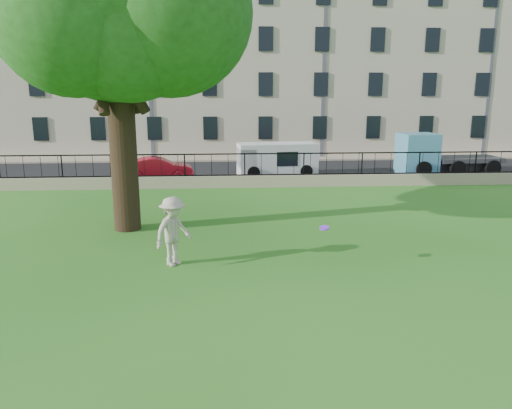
{
  "coord_description": "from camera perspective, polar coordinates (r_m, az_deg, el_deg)",
  "views": [
    {
      "loc": [
        -1.08,
        -12.85,
        4.84
      ],
      "look_at": [
        0.01,
        3.5,
        1.06
      ],
      "focal_mm": 35.0,
      "sensor_mm": 36.0,
      "label": 1
    }
  ],
  "objects": [
    {
      "name": "street",
      "position": [
        29.97,
        -1.69,
        3.72
      ],
      "size": [
        60.0,
        9.0,
        0.01
      ],
      "primitive_type": "cube",
      "color": "black",
      "rests_on": "ground"
    },
    {
      "name": "red_sedan",
      "position": [
        27.8,
        -11.09,
        4.03
      ],
      "size": [
        3.9,
        1.79,
        1.24
      ],
      "primitive_type": "imported",
      "rotation": [
        0.0,
        0.0,
        1.7
      ],
      "color": "red",
      "rests_on": "street"
    },
    {
      "name": "white_van",
      "position": [
        28.69,
        2.41,
        5.17
      ],
      "size": [
        4.6,
        2.22,
        1.86
      ],
      "primitive_type": "cube",
      "rotation": [
        0.0,
        0.0,
        0.11
      ],
      "color": "silver",
      "rests_on": "street"
    },
    {
      "name": "blue_truck",
      "position": [
        31.35,
        20.99,
        5.46
      ],
      "size": [
        5.75,
        2.29,
        2.37
      ],
      "primitive_type": "cube",
      "rotation": [
        0.0,
        0.0,
        0.05
      ],
      "color": "#4F97B9",
      "rests_on": "street"
    },
    {
      "name": "frisbee",
      "position": [
        13.85,
        7.8,
        -2.65
      ],
      "size": [
        0.29,
        0.3,
        0.12
      ],
      "primitive_type": "cylinder",
      "rotation": [
        0.21,
        -0.14,
        -0.1
      ],
      "color": "#7D29EC"
    },
    {
      "name": "ground",
      "position": [
        13.78,
        0.95,
        -7.57
      ],
      "size": [
        120.0,
        120.0,
        0.0
      ],
      "primitive_type": "plane",
      "color": "#216718",
      "rests_on": "ground"
    },
    {
      "name": "iron_railing",
      "position": [
        25.15,
        -1.3,
        4.57
      ],
      "size": [
        50.0,
        0.05,
        1.13
      ],
      "color": "black",
      "rests_on": "retaining_wall"
    },
    {
      "name": "sidewalk",
      "position": [
        35.1,
        -2.01,
        5.17
      ],
      "size": [
        60.0,
        1.4,
        0.12
      ],
      "primitive_type": "cube",
      "color": "gray",
      "rests_on": "ground"
    },
    {
      "name": "man",
      "position": [
        14.12,
        -9.44,
        -3.04
      ],
      "size": [
        1.38,
        1.44,
        1.97
      ],
      "primitive_type": "imported",
      "rotation": [
        0.0,
        0.0,
        0.86
      ],
      "color": "#B8A995",
      "rests_on": "ground"
    },
    {
      "name": "retaining_wall",
      "position": [
        25.29,
        -1.29,
        2.66
      ],
      "size": [
        50.0,
        0.4,
        0.6
      ],
      "primitive_type": "cube",
      "color": "gray",
      "rests_on": "ground"
    },
    {
      "name": "building_row",
      "position": [
        40.49,
        -2.35,
        15.94
      ],
      "size": [
        56.4,
        10.4,
        13.8
      ],
      "color": "#C2B69A",
      "rests_on": "ground"
    }
  ]
}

